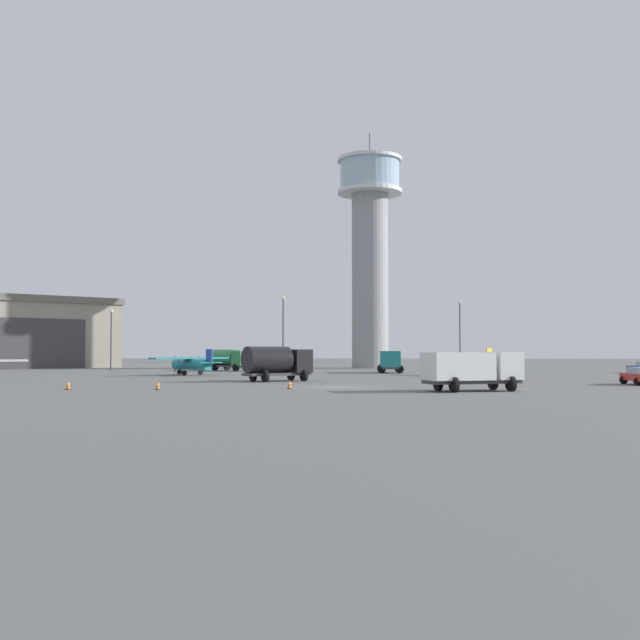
% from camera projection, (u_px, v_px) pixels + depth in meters
% --- Properties ---
extents(ground_plane, '(400.00, 400.00, 0.00)m').
position_uv_depth(ground_plane, '(335.00, 387.00, 53.89)').
color(ground_plane, '#60605E').
extents(control_tower, '(9.94, 9.94, 36.40)m').
position_uv_depth(control_tower, '(370.00, 242.00, 113.13)').
color(control_tower, gray).
rests_on(control_tower, ground_plane).
extents(hangar, '(36.52, 36.36, 10.88)m').
position_uv_depth(hangar, '(12.00, 333.00, 116.87)').
color(hangar, gray).
rests_on(hangar, ground_plane).
extents(airplane_teal, '(7.54, 8.08, 2.82)m').
position_uv_depth(airplane_teal, '(192.00, 363.00, 79.31)').
color(airplane_teal, teal).
rests_on(airplane_teal, ground_plane).
extents(airplane_red, '(8.62, 7.76, 2.93)m').
position_uv_depth(airplane_red, '(474.00, 363.00, 77.69)').
color(airplane_red, red).
rests_on(airplane_red, ground_plane).
extents(truck_fuel_tanker_black, '(6.12, 5.47, 3.02)m').
position_uv_depth(truck_fuel_tanker_black, '(276.00, 362.00, 63.73)').
color(truck_fuel_tanker_black, '#38383D').
rests_on(truck_fuel_tanker_black, ground_plane).
extents(truck_box_white, '(6.82, 4.69, 2.58)m').
position_uv_depth(truck_box_white, '(472.00, 368.00, 48.11)').
color(truck_box_white, '#38383D').
rests_on(truck_box_white, ground_plane).
extents(truck_fuel_tanker_green, '(6.63, 6.30, 2.83)m').
position_uv_depth(truck_fuel_tanker_green, '(230.00, 359.00, 96.84)').
color(truck_fuel_tanker_green, '#38383D').
rests_on(truck_fuel_tanker_green, ground_plane).
extents(truck_box_teal, '(3.13, 5.70, 2.61)m').
position_uv_depth(truck_box_teal, '(390.00, 360.00, 88.02)').
color(truck_box_teal, '#38383D').
rests_on(truck_box_teal, ground_plane).
extents(light_post_east, '(0.44, 0.44, 9.87)m').
position_uv_depth(light_post_east, '(460.00, 329.00, 105.46)').
color(light_post_east, '#38383D').
rests_on(light_post_east, ground_plane).
extents(light_post_north, '(0.44, 0.44, 8.15)m').
position_uv_depth(light_post_north, '(111.00, 334.00, 97.30)').
color(light_post_north, '#38383D').
rests_on(light_post_north, ground_plane).
extents(light_post_centre, '(0.44, 0.44, 9.93)m').
position_uv_depth(light_post_centre, '(283.00, 327.00, 97.99)').
color(light_post_centre, '#38383D').
rests_on(light_post_centre, ground_plane).
extents(traffic_cone_near_left, '(0.36, 0.36, 0.69)m').
position_uv_depth(traffic_cone_near_left, '(68.00, 385.00, 49.87)').
color(traffic_cone_near_left, black).
rests_on(traffic_cone_near_left, ground_plane).
extents(traffic_cone_near_right, '(0.36, 0.36, 0.61)m').
position_uv_depth(traffic_cone_near_right, '(158.00, 385.00, 50.04)').
color(traffic_cone_near_right, black).
rests_on(traffic_cone_near_right, ground_plane).
extents(traffic_cone_mid_apron, '(0.36, 0.36, 0.64)m').
position_uv_depth(traffic_cone_mid_apron, '(290.00, 384.00, 51.12)').
color(traffic_cone_mid_apron, black).
rests_on(traffic_cone_mid_apron, ground_plane).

